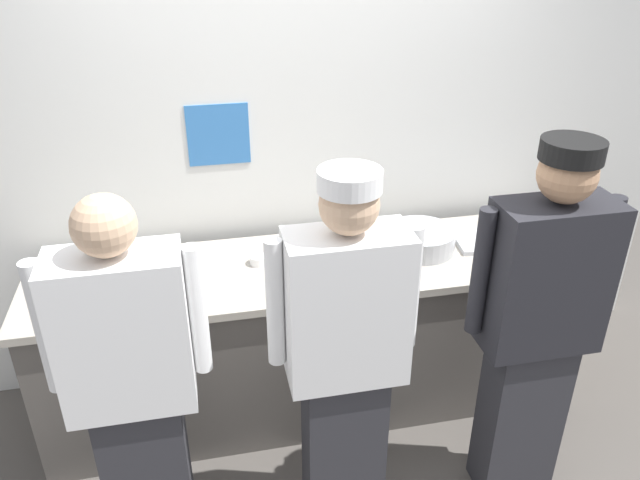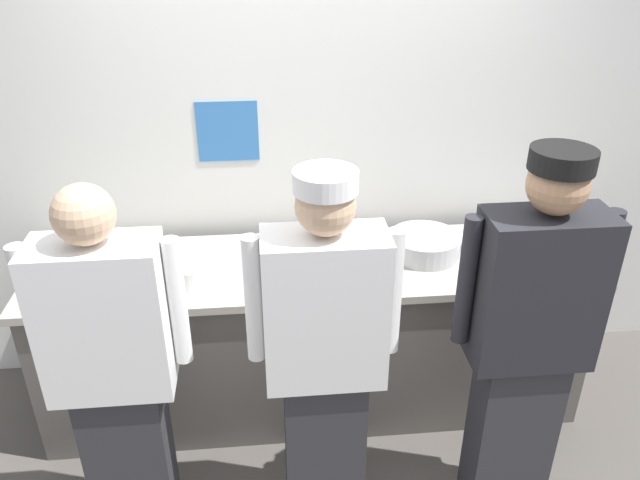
% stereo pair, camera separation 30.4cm
% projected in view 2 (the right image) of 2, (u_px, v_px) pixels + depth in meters
% --- Properties ---
extents(ground_plane, '(9.00, 9.00, 0.00)m').
position_uv_depth(ground_plane, '(321.00, 448.00, 3.25)').
color(ground_plane, '#514C47').
extents(wall_back, '(4.47, 0.11, 2.96)m').
position_uv_depth(wall_back, '(305.00, 122.00, 3.32)').
color(wall_back, silver).
rests_on(wall_back, ground).
extents(prep_counter, '(2.85, 0.72, 0.89)m').
position_uv_depth(prep_counter, '(314.00, 334.00, 3.37)').
color(prep_counter, '#56514C').
rests_on(prep_counter, ground).
extents(chef_near_left, '(0.61, 0.24, 1.67)m').
position_uv_depth(chef_near_left, '(114.00, 370.00, 2.44)').
color(chef_near_left, '#2D2D33').
rests_on(chef_near_left, ground).
extents(chef_center, '(0.61, 0.24, 1.70)m').
position_uv_depth(chef_center, '(325.00, 355.00, 2.49)').
color(chef_center, '#2D2D33').
rests_on(chef_center, ground).
extents(chef_far_right, '(0.63, 0.24, 1.74)m').
position_uv_depth(chef_far_right, '(528.00, 337.00, 2.55)').
color(chef_far_right, '#2D2D33').
rests_on(chef_far_right, ground).
extents(plate_stack_front, '(0.22, 0.22, 0.10)m').
position_uv_depth(plate_stack_front, '(191.00, 272.00, 3.00)').
color(plate_stack_front, white).
rests_on(plate_stack_front, prep_counter).
extents(plate_stack_rear, '(0.25, 0.25, 0.06)m').
position_uv_depth(plate_stack_rear, '(308.00, 255.00, 3.18)').
color(plate_stack_rear, white).
rests_on(plate_stack_rear, prep_counter).
extents(mixing_bowl_steel, '(0.36, 0.36, 0.11)m').
position_uv_depth(mixing_bowl_steel, '(425.00, 245.00, 3.22)').
color(mixing_bowl_steel, '#B7BABF').
rests_on(mixing_bowl_steel, prep_counter).
extents(sheet_tray, '(0.45, 0.33, 0.02)m').
position_uv_depth(sheet_tray, '(502.00, 248.00, 3.28)').
color(sheet_tray, '#B7BABF').
rests_on(sheet_tray, prep_counter).
extents(squeeze_bottle_primary, '(0.06, 0.06, 0.19)m').
position_uv_depth(squeeze_bottle_primary, '(89.00, 278.00, 2.86)').
color(squeeze_bottle_primary, '#E5E066').
rests_on(squeeze_bottle_primary, prep_counter).
extents(ramekin_red_sauce, '(0.09, 0.09, 0.05)m').
position_uv_depth(ramekin_red_sauce, '(69.00, 266.00, 3.08)').
color(ramekin_red_sauce, white).
rests_on(ramekin_red_sauce, prep_counter).
extents(ramekin_green_sauce, '(0.09, 0.09, 0.05)m').
position_uv_depth(ramekin_green_sauce, '(259.00, 256.00, 3.18)').
color(ramekin_green_sauce, white).
rests_on(ramekin_green_sauce, prep_counter).
extents(ramekin_yellow_sauce, '(0.08, 0.08, 0.05)m').
position_uv_depth(ramekin_yellow_sauce, '(71.00, 285.00, 2.93)').
color(ramekin_yellow_sauce, white).
rests_on(ramekin_yellow_sauce, prep_counter).
extents(deli_cup, '(0.09, 0.09, 0.09)m').
position_uv_depth(deli_cup, '(101.00, 245.00, 3.24)').
color(deli_cup, white).
rests_on(deli_cup, prep_counter).
extents(chefs_knife, '(0.28, 0.03, 0.02)m').
position_uv_depth(chefs_knife, '(144.00, 269.00, 3.10)').
color(chefs_knife, '#B7BABF').
rests_on(chefs_knife, prep_counter).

